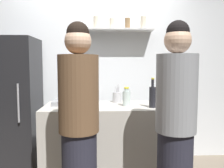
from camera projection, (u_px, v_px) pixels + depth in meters
back_wall_assembly at (97, 70)px, 3.37m from camera, size 4.80×0.32×2.60m
refrigerator at (15, 106)px, 2.96m from camera, size 0.59×0.64×1.72m
counter at (112, 143)px, 2.73m from camera, size 1.57×0.66×0.91m
baking_pan at (68, 103)px, 2.72m from camera, size 0.34×0.24×0.05m
utensil_holder at (117, 97)px, 2.90m from camera, size 0.11×0.11×0.23m
wine_bottle_pale_glass at (178, 98)px, 2.51m from camera, size 0.08×0.08×0.31m
wine_bottle_dark_glass at (152, 96)px, 2.54m from camera, size 0.07×0.07×0.33m
water_bottle_plastic at (126, 98)px, 2.64m from camera, size 0.09×0.09×0.22m
person_grey_hoodie at (176, 126)px, 1.95m from camera, size 0.34×0.34×1.75m
person_brown_jacket at (79, 126)px, 1.96m from camera, size 0.34×0.34×1.74m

